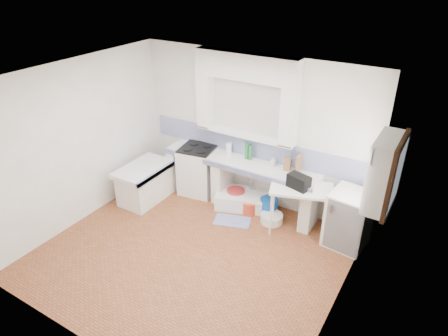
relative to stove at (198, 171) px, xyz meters
The scene contains 36 objects.
floor 2.00m from the stove, 59.14° to the right, with size 4.50×4.50×0.00m, color brown.
ceiling 3.04m from the stove, 59.14° to the right, with size 4.50×4.50×0.00m, color white.
wall_back 1.41m from the stove, 18.06° to the left, with size 4.50×4.50×0.00m, color white.
wall_front 3.92m from the stove, 74.77° to the right, with size 4.50×4.50×0.00m, color white.
wall_left 2.29m from the stove, 126.75° to the right, with size 4.50×4.50×0.00m, color white.
wall_right 3.77m from the stove, 27.25° to the right, with size 4.50×4.50×0.00m, color white.
alcove_mass 2.30m from the stove, 12.60° to the left, with size 1.90×0.25×0.45m, color white.
window_frame 3.64m from the stove, ahead, with size 0.35×0.86×1.06m, color #391F12.
lace_valance 3.64m from the stove, ahead, with size 0.01×0.84×0.24m, color white.
counter_slab 0.98m from the stove, ahead, with size 3.00×0.60×0.08m, color white.
counter_lip 1.02m from the stove, 15.74° to the right, with size 3.00×0.04×0.10m, color navy.
counter_pier_left 0.50m from the stove, behind, with size 0.20×0.55×0.82m, color white.
counter_pier_mid 0.55m from the stove, ahead, with size 0.20×0.55×0.82m, color white.
counter_pier_right 2.30m from the stove, ahead, with size 0.20×0.55×0.82m, color white.
peninsula_top 1.06m from the stove, 132.13° to the right, with size 0.70×1.10×0.08m, color white.
peninsula_base 1.05m from the stove, 132.13° to the right, with size 0.60×1.00×0.62m, color white.
peninsula_lip 0.88m from the stove, 115.54° to the right, with size 0.04×1.10×0.10m, color navy.
backsplash 1.23m from the stove, 17.28° to the left, with size 4.27×0.03×0.40m, color navy.
stove is the anchor object (origin of this frame).
sink 1.11m from the stove, ahead, with size 1.07×0.58×0.26m, color white.
side_table 2.21m from the stove, ahead, with size 1.02×0.57×0.05m, color white.
fridge 3.00m from the stove, ahead, with size 0.61×0.61×0.95m, color white.
bucket_red 0.93m from the stove, ahead, with size 0.34×0.34×0.32m, color red.
bucket_orange 1.30m from the stove, ahead, with size 0.26×0.26×0.24m, color red.
bucket_blue 1.58m from the stove, ahead, with size 0.33×0.33×0.31m, color #0F4DAB.
basin_white 1.77m from the stove, ahead, with size 0.39×0.39×0.15m, color white.
water_bottle_a 1.08m from the stove, ahead, with size 0.09×0.09×0.33m, color silver.
water_bottle_b 1.22m from the stove, ahead, with size 0.08×0.08×0.32m, color silver.
black_bag 2.22m from the stove, ahead, with size 0.36×0.21×0.23m, color black.
green_bottle_a 1.15m from the stove, 10.32° to the left, with size 0.07×0.07×0.33m, color #226F39.
green_bottle_b 1.21m from the stove, ahead, with size 0.06×0.06×0.29m, color #226F39.
knife_block 1.87m from the stove, ahead, with size 0.11×0.09×0.23m, color olive.
cutting_board 2.07m from the stove, ahead, with size 0.02×0.24×0.33m, color olive.
paper_towel 0.82m from the stove, 16.66° to the left, with size 0.11×0.11×0.22m, color white.
soap_bottle 1.60m from the stove, ahead, with size 0.08×0.08×0.18m, color white.
rug 1.32m from the stove, 26.82° to the right, with size 0.64×0.36×0.01m, color #334299.
Camera 1 is at (3.04, -4.02, 4.21)m, focal length 32.37 mm.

